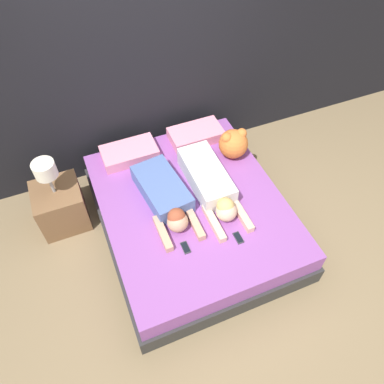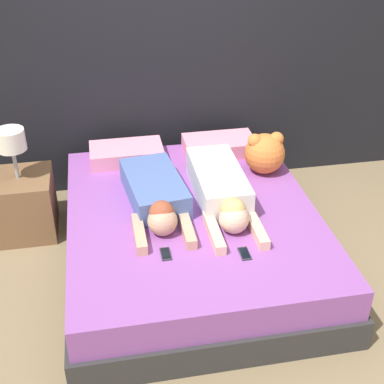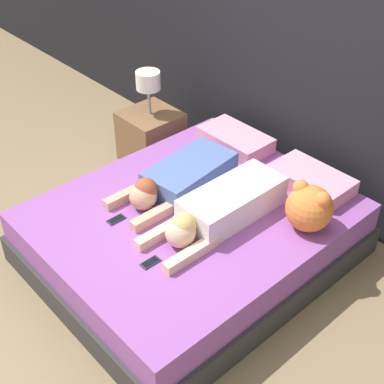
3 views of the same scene
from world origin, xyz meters
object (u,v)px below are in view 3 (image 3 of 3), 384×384
object	(u,v)px
bed	(192,233)
nightstand	(151,134)
pillow_head_right	(311,180)
plush_toy	(309,207)
person_left	(178,179)
cell_phone_right	(150,262)
pillow_head_left	(235,139)
cell_phone_left	(116,220)
person_right	(221,209)

from	to	relation	value
bed	nightstand	xyz separation A→B (m)	(-1.25, 0.61, 0.07)
pillow_head_right	plush_toy	xyz separation A→B (m)	(0.27, -0.40, 0.11)
person_left	cell_phone_right	bearing A→B (deg)	-53.60
bed	pillow_head_left	distance (m)	0.97
cell_phone_left	nightstand	distance (m)	1.48
pillow_head_left	person_left	distance (m)	0.77
person_right	person_left	bearing A→B (deg)	176.64
cell_phone_left	plush_toy	distance (m)	1.32
nightstand	pillow_head_left	bearing A→B (deg)	15.23
pillow_head_left	nightstand	size ratio (longest dim) A/B	0.66
nightstand	person_right	bearing A→B (deg)	-20.55
bed	cell_phone_right	world-z (taller)	cell_phone_right
pillow_head_right	nightstand	distance (m)	1.67
pillow_head_left	pillow_head_right	distance (m)	0.79
pillow_head_left	person_right	world-z (taller)	person_right
pillow_head_right	person_right	distance (m)	0.80
person_right	cell_phone_left	distance (m)	0.73
pillow_head_left	pillow_head_right	size ratio (longest dim) A/B	1.00
pillow_head_right	plush_toy	bearing A→B (deg)	-55.47
bed	pillow_head_left	world-z (taller)	pillow_head_left
person_left	cell_phone_right	xyz separation A→B (m)	(0.48, -0.65, -0.09)
bed	plush_toy	xyz separation A→B (m)	(0.67, 0.45, 0.40)
pillow_head_right	cell_phone_right	xyz separation A→B (m)	(-0.16, -1.40, -0.06)
cell_phone_left	nightstand	xyz separation A→B (m)	(-0.99, 1.08, -0.17)
pillow_head_right	person_right	size ratio (longest dim) A/B	0.54
bed	pillow_head_right	distance (m)	0.97
person_left	person_right	xyz separation A→B (m)	(0.47, -0.03, 0.01)
bed	nightstand	distance (m)	1.39
pillow_head_left	person_left	size ratio (longest dim) A/B	0.58
bed	person_left	distance (m)	0.41
person_left	person_right	world-z (taller)	person_right
nightstand	person_left	bearing A→B (deg)	-27.62
cell_phone_right	plush_toy	distance (m)	1.11
bed	nightstand	size ratio (longest dim) A/B	2.39
nightstand	cell_phone_left	bearing A→B (deg)	-47.62
pillow_head_right	cell_phone_left	xyz separation A→B (m)	(-0.65, -1.32, -0.06)
bed	person_right	size ratio (longest dim) A/B	1.93
person_left	cell_phone_left	size ratio (longest dim) A/B	8.02
pillow_head_left	person_left	xyz separation A→B (m)	(0.15, -0.76, 0.03)
person_right	cell_phone_right	xyz separation A→B (m)	(0.01, -0.62, -0.10)
cell_phone_left	plush_toy	world-z (taller)	plush_toy
person_left	nightstand	distance (m)	1.16
bed	pillow_head_right	bearing A→B (deg)	64.90
person_left	pillow_head_right	bearing A→B (deg)	49.85
bed	cell_phone_right	bearing A→B (deg)	-67.45
cell_phone_right	person_right	bearing A→B (deg)	90.60
pillow_head_left	plush_toy	distance (m)	1.14
bed	person_right	world-z (taller)	person_right
pillow_head_right	cell_phone_right	size ratio (longest dim) A/B	4.64
plush_toy	nightstand	world-z (taller)	nightstand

